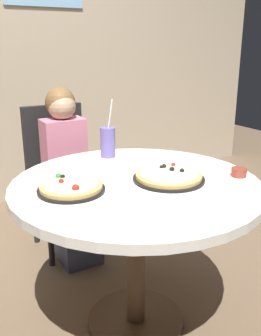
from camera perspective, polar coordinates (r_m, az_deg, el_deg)
ground_plane at (r=2.08m, az=0.77°, el=-21.77°), size 8.00×8.00×0.00m
wall_with_window at (r=3.41m, az=-17.92°, el=19.33°), size 5.20×0.14×2.90m
dining_table at (r=1.74m, az=0.86°, el=-5.44°), size 1.11×1.11×0.75m
chair_wooden at (r=2.59m, az=-10.47°, el=-0.27°), size 0.41×0.41×0.95m
diner_child at (r=2.44m, az=-8.98°, el=-2.48°), size 0.27×0.42×1.08m
pizza_veggie at (r=1.72m, az=5.70°, el=-1.29°), size 0.32×0.32×0.05m
pizza_cheese at (r=1.61m, az=-8.82°, el=-2.87°), size 0.28×0.28×0.05m
soda_cup at (r=2.05m, az=-3.39°, el=3.86°), size 0.08×0.08×0.31m
sauce_bowl at (r=1.83m, az=15.80°, el=-0.60°), size 0.07×0.07×0.04m
plate_small at (r=2.00m, az=3.07°, el=1.26°), size 0.18×0.18×0.01m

